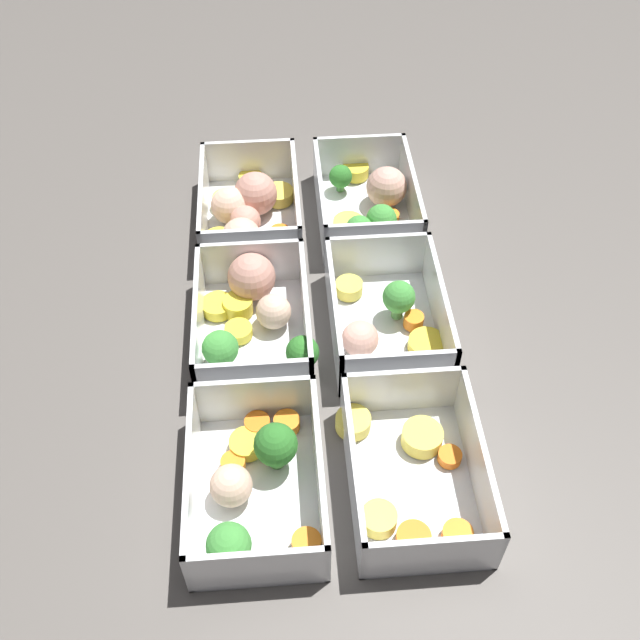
{
  "coord_description": "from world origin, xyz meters",
  "views": [
    {
      "loc": [
        -0.51,
        0.04,
        0.59
      ],
      "look_at": [
        0.0,
        0.0,
        0.02
      ],
      "focal_mm": 42.0,
      "sensor_mm": 36.0,
      "label": 1
    }
  ],
  "objects_px": {
    "container_near_right": "(371,202)",
    "container_far_center": "(253,314)",
    "container_near_left": "(412,472)",
    "container_near_center": "(386,318)",
    "container_far_right": "(247,210)",
    "container_far_left": "(254,482)"
  },
  "relations": [
    {
      "from": "container_far_right",
      "to": "container_near_center",
      "type": "bearing_deg",
      "value": -142.09
    },
    {
      "from": "container_far_left",
      "to": "container_near_right",
      "type": "bearing_deg",
      "value": -21.65
    },
    {
      "from": "container_far_center",
      "to": "container_near_right",
      "type": "bearing_deg",
      "value": -39.98
    },
    {
      "from": "container_near_right",
      "to": "container_far_center",
      "type": "xyz_separation_m",
      "value": [
        -0.17,
        0.14,
        0.0
      ]
    },
    {
      "from": "container_near_left",
      "to": "container_near_center",
      "type": "xyz_separation_m",
      "value": [
        0.18,
        -0.0,
        0.0
      ]
    },
    {
      "from": "container_near_left",
      "to": "container_far_center",
      "type": "bearing_deg",
      "value": 35.05
    },
    {
      "from": "container_near_center",
      "to": "container_near_left",
      "type": "bearing_deg",
      "value": 179.66
    },
    {
      "from": "container_near_left",
      "to": "container_near_center",
      "type": "distance_m",
      "value": 0.18
    },
    {
      "from": "container_near_right",
      "to": "container_far_right",
      "type": "relative_size",
      "value": 1.02
    },
    {
      "from": "container_near_center",
      "to": "container_near_right",
      "type": "xyz_separation_m",
      "value": [
        0.18,
        -0.01,
        0.0
      ]
    },
    {
      "from": "container_far_center",
      "to": "container_far_right",
      "type": "height_order",
      "value": "same"
    },
    {
      "from": "container_near_left",
      "to": "container_near_right",
      "type": "xyz_separation_m",
      "value": [
        0.36,
        -0.01,
        0.0
      ]
    },
    {
      "from": "container_near_left",
      "to": "container_near_right",
      "type": "distance_m",
      "value": 0.36
    },
    {
      "from": "container_near_right",
      "to": "container_far_center",
      "type": "distance_m",
      "value": 0.22
    },
    {
      "from": "container_near_center",
      "to": "container_far_right",
      "type": "distance_m",
      "value": 0.23
    },
    {
      "from": "container_near_center",
      "to": "container_far_left",
      "type": "xyz_separation_m",
      "value": [
        -0.18,
        0.14,
        0.0
      ]
    },
    {
      "from": "container_far_center",
      "to": "container_far_right",
      "type": "xyz_separation_m",
      "value": [
        0.16,
        0.0,
        -0.0
      ]
    },
    {
      "from": "container_far_center",
      "to": "container_far_left",
      "type": "bearing_deg",
      "value": 179.33
    },
    {
      "from": "container_near_left",
      "to": "container_far_right",
      "type": "bearing_deg",
      "value": 21.24
    },
    {
      "from": "container_near_right",
      "to": "container_far_left",
      "type": "height_order",
      "value": "same"
    },
    {
      "from": "container_far_left",
      "to": "container_far_right",
      "type": "distance_m",
      "value": 0.36
    },
    {
      "from": "container_near_center",
      "to": "container_near_right",
      "type": "height_order",
      "value": "same"
    }
  ]
}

